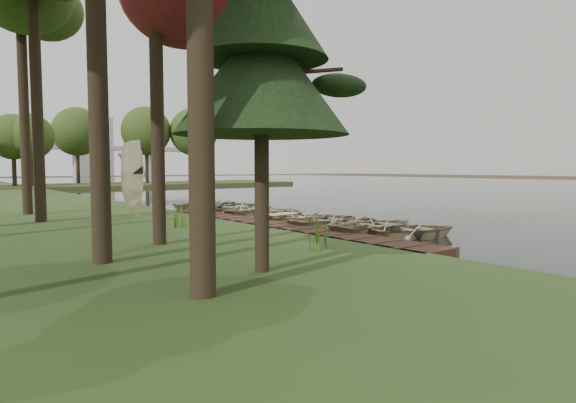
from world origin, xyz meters
TOP-DOWN VIEW (x-y plane):
  - ground at (0.00, 0.00)m, footprint 300.00×300.00m
  - water at (30.00, 20.00)m, footprint 130.00×200.00m
  - boardwalk at (-1.60, 0.00)m, footprint 1.60×16.00m
  - peninsula at (8.00, 50.00)m, footprint 50.00×14.00m
  - far_trees at (4.67, 50.00)m, footprint 45.60×5.60m
  - bridge at (12.31, 120.00)m, footprint 95.90×4.00m
  - building_a at (30.00, 140.00)m, footprint 10.00×8.00m
  - rowboat_0 at (1.20, -4.87)m, footprint 4.09×3.45m
  - rowboat_1 at (0.83, -3.45)m, footprint 3.98×2.87m
  - rowboat_2 at (0.94, -2.28)m, footprint 4.41×3.90m
  - rowboat_3 at (0.75, -0.68)m, footprint 3.80×2.81m
  - rowboat_4 at (0.86, 0.75)m, footprint 4.19×3.67m
  - rowboat_5 at (0.91, 2.69)m, footprint 4.43×3.90m
  - rowboat_6 at (1.02, 4.27)m, footprint 3.97×3.04m
  - rowboat_7 at (1.03, 5.49)m, footprint 4.37×3.75m
  - rowboat_8 at (0.99, 7.24)m, footprint 4.71×3.97m
  - rowboat_9 at (1.24, 8.76)m, footprint 4.11×3.33m
  - rowboat_10 at (0.74, 10.12)m, footprint 4.03×2.96m
  - stored_rowboat at (-4.98, 6.48)m, footprint 3.75×2.80m
  - pine_tree at (-7.04, -7.16)m, footprint 3.80×3.80m
  - reeds_0 at (-4.13, -5.75)m, footprint 0.60×0.60m
  - reeds_1 at (-4.77, 2.01)m, footprint 0.60×0.60m
  - reeds_2 at (-5.23, 1.24)m, footprint 0.60×0.60m
  - reeds_3 at (-2.60, 4.42)m, footprint 0.60×0.60m

SIDE VIEW (x-z plane):
  - ground at x=0.00m, z-range 0.00..0.00m
  - water at x=30.00m, z-range 0.00..0.05m
  - boardwalk at x=-1.60m, z-range 0.00..0.30m
  - peninsula at x=8.00m, z-range 0.00..0.45m
  - rowboat_4 at x=0.86m, z-range 0.05..0.77m
  - rowboat_0 at x=1.20m, z-range 0.05..0.77m
  - rowboat_9 at x=1.24m, z-range 0.05..0.80m
  - rowboat_2 at x=0.94m, z-range 0.05..0.81m
  - rowboat_3 at x=0.75m, z-range 0.05..0.81m
  - rowboat_5 at x=0.91m, z-range 0.05..0.81m
  - rowboat_7 at x=1.03m, z-range 0.05..0.81m
  - rowboat_6 at x=1.02m, z-range 0.05..0.81m
  - rowboat_10 at x=0.74m, z-range 0.05..0.86m
  - rowboat_1 at x=0.83m, z-range 0.05..0.87m
  - rowboat_8 at x=0.99m, z-range 0.05..0.88m
  - stored_rowboat at x=-4.98m, z-range 0.30..1.04m
  - reeds_2 at x=-5.23m, z-range 0.30..1.16m
  - reeds_1 at x=-4.77m, z-range 0.30..1.19m
  - reeds_3 at x=-2.60m, z-range 0.30..1.21m
  - reeds_0 at x=-4.13m, z-range 0.30..1.29m
  - pine_tree at x=-7.04m, z-range 1.29..9.38m
  - far_trees at x=4.67m, z-range 2.03..10.83m
  - bridge at x=12.31m, z-range 2.78..11.38m
  - building_a at x=30.00m, z-range 0.00..18.00m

